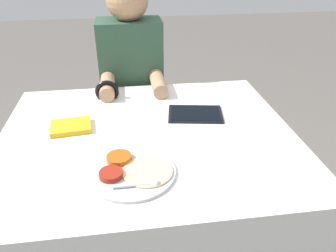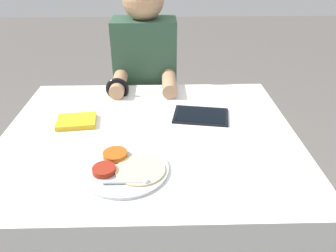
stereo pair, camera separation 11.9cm
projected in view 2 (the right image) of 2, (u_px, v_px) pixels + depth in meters
name	position (u px, v px, depth m)	size (l,w,h in m)	color
dining_table	(152.00, 207.00, 1.46)	(1.13, 0.95, 0.78)	silver
thali_tray	(125.00, 168.00, 1.06)	(0.28, 0.28, 0.03)	#B7BABF
red_notebook	(77.00, 122.00, 1.32)	(0.17, 0.13, 0.02)	silver
tablet_device	(201.00, 115.00, 1.38)	(0.25, 0.19, 0.01)	black
person_diner	(147.00, 101.00, 1.87)	(0.34, 0.43, 1.27)	black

